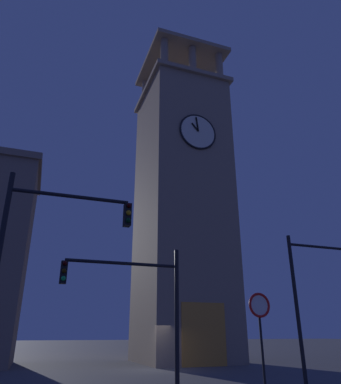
{
  "coord_description": "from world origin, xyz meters",
  "views": [
    {
      "loc": [
        7.2,
        22.54,
        2.04
      ],
      "look_at": [
        -2.58,
        -4.78,
        13.42
      ],
      "focal_mm": 33.73,
      "sensor_mm": 36.0,
      "label": 1
    }
  ],
  "objects_px": {
    "clocktower": "(182,205)",
    "traffic_signal_far": "(320,282)",
    "no_horn_sign": "(260,315)",
    "traffic_signal_mid": "(137,295)",
    "traffic_signal_near": "(42,249)"
  },
  "relations": [
    {
      "from": "traffic_signal_near",
      "to": "traffic_signal_far",
      "type": "distance_m",
      "value": 11.97
    },
    {
      "from": "no_horn_sign",
      "to": "traffic_signal_mid",
      "type": "bearing_deg",
      "value": -33.65
    },
    {
      "from": "traffic_signal_near",
      "to": "no_horn_sign",
      "type": "xyz_separation_m",
      "value": [
        -6.84,
        0.51,
        -1.73
      ]
    },
    {
      "from": "traffic_signal_mid",
      "to": "no_horn_sign",
      "type": "height_order",
      "value": "traffic_signal_mid"
    },
    {
      "from": "clocktower",
      "to": "traffic_signal_far",
      "type": "height_order",
      "value": "clocktower"
    },
    {
      "from": "traffic_signal_near",
      "to": "no_horn_sign",
      "type": "height_order",
      "value": "traffic_signal_near"
    },
    {
      "from": "traffic_signal_near",
      "to": "no_horn_sign",
      "type": "distance_m",
      "value": 7.08
    },
    {
      "from": "traffic_signal_mid",
      "to": "no_horn_sign",
      "type": "relative_size",
      "value": 1.53
    },
    {
      "from": "traffic_signal_near",
      "to": "traffic_signal_mid",
      "type": "xyz_separation_m",
      "value": [
        -3.37,
        -1.8,
        -1.0
      ]
    },
    {
      "from": "clocktower",
      "to": "traffic_signal_mid",
      "type": "xyz_separation_m",
      "value": [
        7.48,
        14.49,
        -9.01
      ]
    },
    {
      "from": "traffic_signal_near",
      "to": "no_horn_sign",
      "type": "relative_size",
      "value": 2.01
    },
    {
      "from": "traffic_signal_near",
      "to": "traffic_signal_mid",
      "type": "bearing_deg",
      "value": -151.86
    },
    {
      "from": "traffic_signal_near",
      "to": "traffic_signal_mid",
      "type": "height_order",
      "value": "traffic_signal_near"
    },
    {
      "from": "traffic_signal_far",
      "to": "no_horn_sign",
      "type": "bearing_deg",
      "value": 28.16
    },
    {
      "from": "no_horn_sign",
      "to": "traffic_signal_near",
      "type": "bearing_deg",
      "value": -4.25
    }
  ]
}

